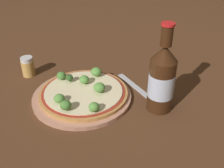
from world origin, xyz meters
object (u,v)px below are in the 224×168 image
pepper_shaker (28,67)px  pizza (82,93)px  fork (134,85)px  beer_bottle (162,79)px

pepper_shaker → pizza: bearing=-55.6°
pepper_shaker → fork: pepper_shaker is taller
pizza → fork: (0.17, 0.01, -0.02)m
beer_bottle → fork: size_ratio=1.53×
pizza → beer_bottle: size_ratio=1.05×
pizza → pepper_shaker: bearing=124.4°
pizza → beer_bottle: (0.19, -0.12, 0.08)m
beer_bottle → pizza: bearing=147.1°
pizza → pepper_shaker: 0.24m
beer_bottle → pepper_shaker: size_ratio=3.71×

